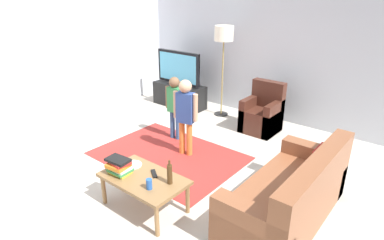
{
  "coord_description": "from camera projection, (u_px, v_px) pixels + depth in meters",
  "views": [
    {
      "loc": [
        2.78,
        -2.81,
        2.45
      ],
      "look_at": [
        0.0,
        0.6,
        0.65
      ],
      "focal_mm": 30.52,
      "sensor_mm": 36.0,
      "label": 1
    }
  ],
  "objects": [
    {
      "name": "wall_back",
      "position": [
        271.0,
        49.0,
        6.21
      ],
      "size": [
        6.0,
        0.12,
        2.7
      ],
      "primitive_type": "cube",
      "color": "silver",
      "rests_on": "ground"
    },
    {
      "name": "child_center",
      "position": [
        185.0,
        111.0,
        4.89
      ],
      "size": [
        0.4,
        0.19,
        1.2
      ],
      "color": "orange",
      "rests_on": "ground"
    },
    {
      "name": "ground",
      "position": [
        165.0,
        175.0,
        4.57
      ],
      "size": [
        7.8,
        7.8,
        0.0
      ],
      "primitive_type": "plane",
      "color": "beige"
    },
    {
      "name": "soda_can",
      "position": [
        149.0,
        184.0,
        3.51
      ],
      "size": [
        0.07,
        0.07,
        0.12
      ],
      "primitive_type": "cylinder",
      "color": "#2659B2",
      "rests_on": "coffee_table"
    },
    {
      "name": "tv_remote",
      "position": [
        154.0,
        174.0,
        3.8
      ],
      "size": [
        0.17,
        0.13,
        0.02
      ],
      "primitive_type": "cube",
      "rotation": [
        0.0,
        0.0,
        -0.59
      ],
      "color": "black",
      "rests_on": "coffee_table"
    },
    {
      "name": "area_rug",
      "position": [
        168.0,
        155.0,
        5.1
      ],
      "size": [
        2.2,
        1.6,
        0.01
      ],
      "primitive_type": "cube",
      "color": "#9E2D28",
      "rests_on": "ground"
    },
    {
      "name": "tv_stand",
      "position": [
        179.0,
        95.0,
        7.14
      ],
      "size": [
        1.2,
        0.44,
        0.5
      ],
      "color": "black",
      "rests_on": "ground"
    },
    {
      "name": "floor_lamp",
      "position": [
        224.0,
        38.0,
        6.17
      ],
      "size": [
        0.36,
        0.36,
        1.78
      ],
      "color": "#262626",
      "rests_on": "ground"
    },
    {
      "name": "book_stack",
      "position": [
        119.0,
        166.0,
        3.8
      ],
      "size": [
        0.29,
        0.25,
        0.19
      ],
      "color": "yellow",
      "rests_on": "coffee_table"
    },
    {
      "name": "tv",
      "position": [
        178.0,
        68.0,
        6.9
      ],
      "size": [
        1.1,
        0.28,
        0.71
      ],
      "color": "black",
      "rests_on": "tv_stand"
    },
    {
      "name": "child_near_tv",
      "position": [
        175.0,
        102.0,
        5.45
      ],
      "size": [
        0.37,
        0.18,
        1.09
      ],
      "color": "#33598C",
      "rests_on": "ground"
    },
    {
      "name": "couch",
      "position": [
        293.0,
        198.0,
        3.59
      ],
      "size": [
        0.8,
        1.8,
        0.86
      ],
      "color": "brown",
      "rests_on": "ground"
    },
    {
      "name": "armchair",
      "position": [
        263.0,
        115.0,
        5.9
      ],
      "size": [
        0.6,
        0.6,
        0.9
      ],
      "color": "#472319",
      "rests_on": "ground"
    },
    {
      "name": "bottle",
      "position": [
        170.0,
        174.0,
        3.59
      ],
      "size": [
        0.06,
        0.06,
        0.29
      ],
      "color": "#4C3319",
      "rests_on": "coffee_table"
    },
    {
      "name": "coffee_table",
      "position": [
        144.0,
        181.0,
        3.77
      ],
      "size": [
        1.0,
        0.6,
        0.42
      ],
      "color": "olive",
      "rests_on": "ground"
    },
    {
      "name": "plate",
      "position": [
        133.0,
        165.0,
        3.99
      ],
      "size": [
        0.22,
        0.22,
        0.02
      ],
      "color": "white",
      "rests_on": "coffee_table"
    },
    {
      "name": "wall_left",
      "position": [
        40.0,
        53.0,
        5.81
      ],
      "size": [
        0.12,
        6.0,
        2.7
      ],
      "primitive_type": "cube",
      "color": "silver",
      "rests_on": "ground"
    }
  ]
}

